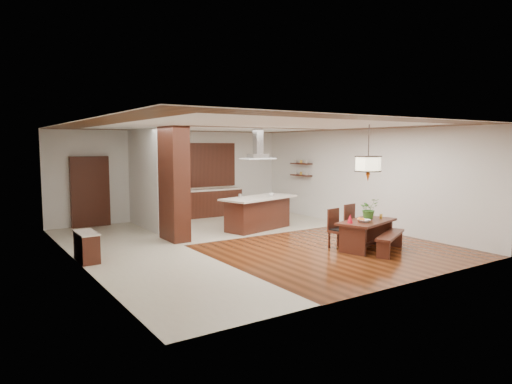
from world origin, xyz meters
TOP-DOWN VIEW (x-y plane):
  - room_shell at (0.00, 0.00)m, footprint 9.00×9.04m
  - tile_hallway at (-2.75, 0.00)m, footprint 2.50×9.00m
  - tile_kitchen at (1.25, 2.50)m, footprint 5.50×4.00m
  - soffit_band at (0.00, 0.00)m, footprint 8.00×9.00m
  - partition_pier at (-1.40, 1.20)m, footprint 0.45×1.00m
  - partition_stub at (-1.40, 3.30)m, footprint 0.18×2.40m
  - hallway_console at (-3.81, 0.20)m, footprint 0.37×0.88m
  - hallway_doorway at (-2.70, 4.40)m, footprint 1.10×0.20m
  - rear_counter at (1.00, 4.20)m, footprint 2.60×0.62m
  - kitchen_window at (1.00, 4.46)m, footprint 2.60×0.08m
  - shelf_lower at (3.87, 2.60)m, footprint 0.26×0.90m
  - shelf_upper at (3.87, 2.60)m, footprint 0.26×0.90m
  - dining_table at (1.96, -2.19)m, footprint 1.78×1.24m
  - dining_bench at (2.13, -2.74)m, footprint 1.51×1.02m
  - dining_chair_left at (1.44, -1.83)m, footprint 0.47×0.47m
  - dining_chair_right at (2.21, -1.60)m, footprint 0.48×0.48m
  - pendant_lantern at (1.96, -2.19)m, footprint 0.64×0.64m
  - foliage_plant at (2.17, -2.05)m, footprint 0.49×0.44m
  - fruit_bowl at (1.74, -2.32)m, footprint 0.30×0.30m
  - napkin_cone at (1.38, -2.23)m, footprint 0.14×0.14m
  - gold_ornament at (2.51, -2.13)m, footprint 0.09×0.09m
  - kitchen_island at (1.20, 1.25)m, footprint 2.49×1.56m
  - range_hood at (1.20, 1.25)m, footprint 0.90×0.55m
  - island_cup at (1.61, 1.18)m, footprint 0.16×0.16m
  - microwave at (0.18, 4.19)m, footprint 0.59×0.50m

SIDE VIEW (x-z plane):
  - tile_hallway at x=-2.75m, z-range 0.00..0.01m
  - tile_kitchen at x=1.25m, z-range 0.00..0.01m
  - dining_bench at x=2.13m, z-range 0.00..0.43m
  - hallway_console at x=-3.81m, z-range 0.00..0.63m
  - dining_chair_left at x=1.44m, z-range 0.00..0.93m
  - rear_counter at x=1.00m, z-range 0.00..0.95m
  - dining_chair_right at x=2.21m, z-range 0.00..0.96m
  - kitchen_island at x=1.20m, z-range 0.01..0.97m
  - dining_table at x=1.96m, z-range 0.16..0.83m
  - fruit_bowl at x=1.74m, z-range 0.67..0.74m
  - gold_ornament at x=2.51m, z-range 0.67..0.77m
  - napkin_cone at x=1.38m, z-range 0.67..0.88m
  - foliage_plant at x=2.17m, z-range 0.67..1.17m
  - island_cup at x=1.61m, z-range 0.95..1.05m
  - hallway_doorway at x=-2.70m, z-range 0.00..2.10m
  - microwave at x=0.18m, z-range 0.95..1.23m
  - shelf_lower at x=3.87m, z-range 1.38..1.42m
  - partition_pier at x=-1.40m, z-range 0.00..2.90m
  - partition_stub at x=-1.40m, z-range 0.00..2.90m
  - kitchen_window at x=1.00m, z-range 1.00..2.50m
  - shelf_upper at x=3.87m, z-range 1.78..1.82m
  - room_shell at x=0.00m, z-range 0.60..3.52m
  - pendant_lantern at x=1.96m, z-range 1.59..2.90m
  - range_hood at x=1.20m, z-range 2.03..2.90m
  - soffit_band at x=0.00m, z-range 2.88..2.89m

